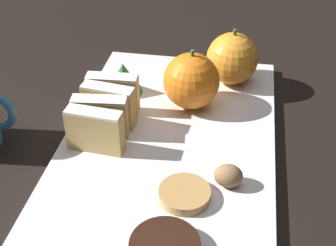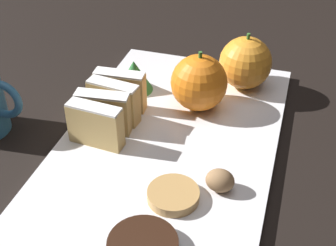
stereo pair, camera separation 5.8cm
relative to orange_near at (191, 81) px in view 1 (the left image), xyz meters
The scene contains 11 objects.
ground_plane 0.10m from the orange_near, 100.86° to the right, with size 6.00×6.00×0.00m, color black.
serving_platter 0.10m from the orange_near, 100.86° to the right, with size 0.27×0.45×0.01m.
stollen_slice_front 0.16m from the orange_near, 131.23° to the right, with size 0.07×0.03×0.06m.
stollen_slice_second 0.14m from the orange_near, 139.38° to the right, with size 0.07×0.03×0.06m.
stollen_slice_third 0.12m from the orange_near, 148.63° to the right, with size 0.07×0.03×0.06m.
stollen_slice_fourth 0.11m from the orange_near, 161.79° to the right, with size 0.07×0.03×0.06m.
orange_near is the anchor object (origin of this frame).
orange_far 0.09m from the orange_near, 55.30° to the left, with size 0.08×0.08×0.09m.
walnut 0.17m from the orange_near, 67.68° to the right, with size 0.03×0.03×0.03m.
gingerbread_cookie 0.19m from the orange_near, 84.50° to the right, with size 0.06×0.06×0.01m.
evergreen_sprig 0.10m from the orange_near, behind, with size 0.05×0.05×0.05m.
Camera 1 is at (0.08, -0.46, 0.39)m, focal length 50.00 mm.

